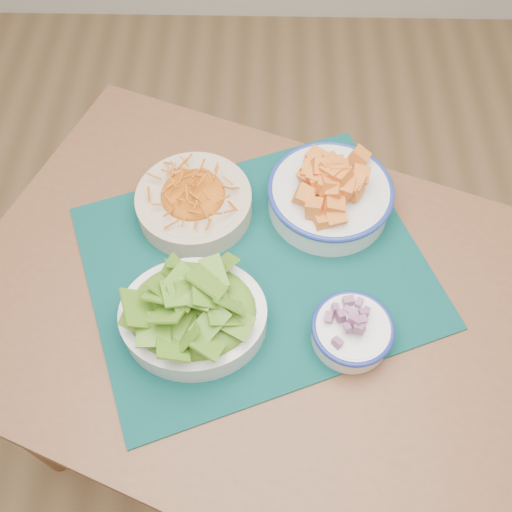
{
  "coord_description": "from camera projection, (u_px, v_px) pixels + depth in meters",
  "views": [
    {
      "loc": [
        0.28,
        -0.32,
        1.63
      ],
      "look_at": [
        0.27,
        0.21,
        0.78
      ],
      "focal_mm": 40.0,
      "sensor_mm": 36.0,
      "label": 1
    }
  ],
  "objects": [
    {
      "name": "squash_bowl",
      "position": [
        331.0,
        190.0,
        1.05
      ],
      "size": [
        0.28,
        0.28,
        0.11
      ],
      "rotation": [
        0.0,
        0.0,
        0.24
      ],
      "color": "white",
      "rests_on": "placemat"
    },
    {
      "name": "placemat",
      "position": [
        256.0,
        265.0,
        1.03
      ],
      "size": [
        0.72,
        0.66,
        0.0
      ],
      "primitive_type": "cube",
      "rotation": [
        0.0,
        0.0,
        0.37
      ],
      "color": "#042C2B",
      "rests_on": "table"
    },
    {
      "name": "onion_bowl",
      "position": [
        352.0,
        330.0,
        0.92
      ],
      "size": [
        0.16,
        0.16,
        0.07
      ],
      "rotation": [
        0.0,
        0.0,
        -0.33
      ],
      "color": "white",
      "rests_on": "placemat"
    },
    {
      "name": "lettuce_bowl",
      "position": [
        192.0,
        311.0,
        0.92
      ],
      "size": [
        0.25,
        0.22,
        0.11
      ],
      "rotation": [
        0.0,
        0.0,
        0.04
      ],
      "color": "white",
      "rests_on": "placemat"
    },
    {
      "name": "carrot_bowl",
      "position": [
        194.0,
        199.0,
        1.06
      ],
      "size": [
        0.23,
        0.23,
        0.08
      ],
      "rotation": [
        0.0,
        0.0,
        -0.05
      ],
      "color": "beige",
      "rests_on": "placemat"
    },
    {
      "name": "ground",
      "position": [
        156.0,
        471.0,
        1.56
      ],
      "size": [
        4.0,
        4.0,
        0.0
      ],
      "primitive_type": "plane",
      "color": "#A27A4E",
      "rests_on": "ground"
    },
    {
      "name": "table",
      "position": [
        277.0,
        331.0,
        1.08
      ],
      "size": [
        1.31,
        1.1,
        0.75
      ],
      "rotation": [
        0.0,
        0.0,
        -0.37
      ],
      "color": "brown",
      "rests_on": "ground"
    }
  ]
}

